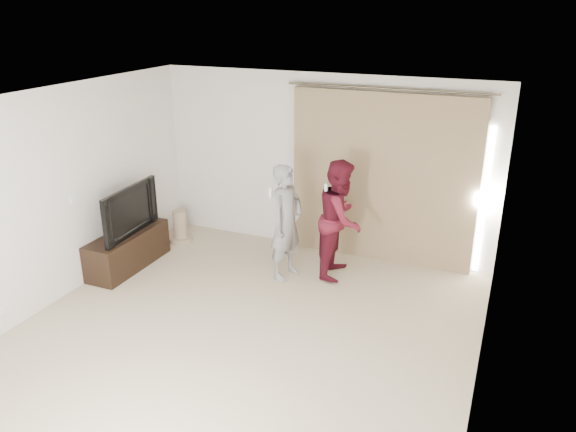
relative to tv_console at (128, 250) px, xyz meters
The scene contains 10 objects.
floor 2.51m from the tv_console, 24.96° to the right, with size 5.50×5.50×0.00m, color #C3AD92.
wall_back 3.02m from the tv_console, 36.82° to the left, with size 5.00×0.04×2.60m, color silver.
wall_left 1.50m from the tv_console, 102.56° to the right, with size 0.04×5.50×2.60m.
ceiling 3.42m from the tv_console, 24.96° to the right, with size 5.00×5.50×0.01m, color white.
curtain 3.69m from the tv_console, 27.09° to the left, with size 2.80×0.11×2.46m.
tv_console is the anchor object (origin of this frame).
tv 0.60m from the tv_console, ahead, with size 1.17×0.15×0.68m, color black.
scratching_post 1.08m from the tv_console, 81.17° to the left, with size 0.37×0.37×0.50m.
person_man 2.30m from the tv_console, 15.40° to the left, with size 0.49×0.64×1.57m.
person_woman 3.00m from the tv_console, 18.69° to the left, with size 0.65×0.81×1.61m.
Camera 1 is at (2.56, -4.68, 3.51)m, focal length 35.00 mm.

